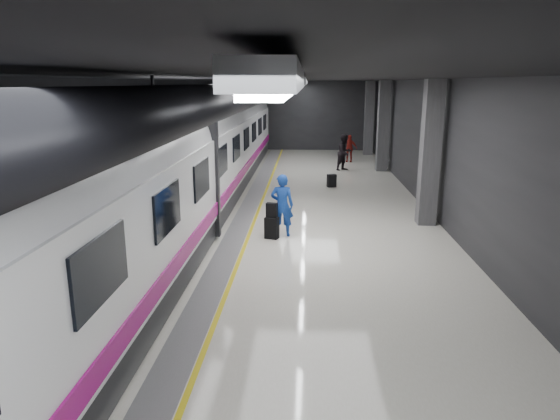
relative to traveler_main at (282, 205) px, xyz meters
name	(u,v)px	position (x,y,z in m)	size (l,w,h in m)	color
ground	(280,240)	(-0.03, -0.44, -0.92)	(40.00, 40.00, 0.00)	silver
platform_hall	(272,113)	(-0.32, 0.51, 2.62)	(10.02, 40.02, 4.51)	black
train	(165,168)	(-3.28, -0.45, 1.15)	(3.05, 38.00, 4.05)	black
traveler_main	(282,205)	(0.00, 0.00, 0.00)	(0.67, 0.44, 1.84)	#1846B4
suitcase_main	(272,228)	(-0.28, -0.29, -0.61)	(0.38, 0.24, 0.63)	black
shoulder_bag	(272,210)	(-0.28, -0.27, -0.08)	(0.32, 0.17, 0.42)	black
traveler_far_a	(345,152)	(2.62, 11.51, 0.01)	(0.90, 0.70, 1.85)	black
traveler_far_b	(349,148)	(3.09, 14.39, -0.15)	(0.90, 0.38, 1.54)	maroon
suitcase_far	(332,181)	(1.79, 7.21, -0.64)	(0.37, 0.24, 0.55)	black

